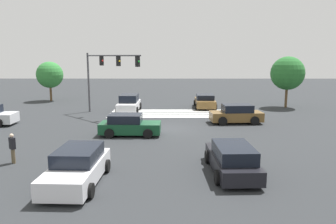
{
  "coord_description": "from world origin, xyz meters",
  "views": [
    {
      "loc": [
        -0.07,
        23.88,
        5.42
      ],
      "look_at": [
        0.0,
        0.0,
        1.3
      ],
      "focal_mm": 35.0,
      "sensor_mm": 36.0,
      "label": 1
    }
  ],
  "objects_px": {
    "car_2": "(129,104)",
    "tree_corner_c": "(288,73)",
    "car_3": "(129,125)",
    "car_5": "(77,167)",
    "traffic_signal_mast": "(105,68)",
    "car_1": "(205,101)",
    "car_6": "(232,159)",
    "car_0": "(236,114)",
    "pedestrian": "(12,147)",
    "tree_corner_a": "(50,75)"
  },
  "relations": [
    {
      "from": "traffic_signal_mast",
      "to": "car_5",
      "type": "height_order",
      "value": "traffic_signal_mast"
    },
    {
      "from": "car_0",
      "to": "car_2",
      "type": "xyz_separation_m",
      "value": [
        9.39,
        -5.52,
        0.06
      ]
    },
    {
      "from": "car_1",
      "to": "car_5",
      "type": "height_order",
      "value": "car_5"
    },
    {
      "from": "traffic_signal_mast",
      "to": "car_3",
      "type": "height_order",
      "value": "traffic_signal_mast"
    },
    {
      "from": "car_2",
      "to": "tree_corner_a",
      "type": "relative_size",
      "value": 0.96
    },
    {
      "from": "car_1",
      "to": "car_3",
      "type": "relative_size",
      "value": 1.03
    },
    {
      "from": "traffic_signal_mast",
      "to": "car_5",
      "type": "bearing_deg",
      "value": -38.66
    },
    {
      "from": "car_1",
      "to": "pedestrian",
      "type": "relative_size",
      "value": 2.81
    },
    {
      "from": "car_5",
      "to": "car_6",
      "type": "relative_size",
      "value": 1.0
    },
    {
      "from": "pedestrian",
      "to": "tree_corner_c",
      "type": "bearing_deg",
      "value": -2.86
    },
    {
      "from": "car_2",
      "to": "car_6",
      "type": "xyz_separation_m",
      "value": [
        -6.85,
        17.08,
        -0.11
      ]
    },
    {
      "from": "traffic_signal_mast",
      "to": "car_0",
      "type": "distance_m",
      "value": 12.22
    },
    {
      "from": "car_6",
      "to": "car_3",
      "type": "bearing_deg",
      "value": 35.32
    },
    {
      "from": "car_2",
      "to": "tree_corner_c",
      "type": "height_order",
      "value": "tree_corner_c"
    },
    {
      "from": "traffic_signal_mast",
      "to": "tree_corner_c",
      "type": "height_order",
      "value": "traffic_signal_mast"
    },
    {
      "from": "traffic_signal_mast",
      "to": "car_6",
      "type": "distance_m",
      "value": 17.64
    },
    {
      "from": "tree_corner_c",
      "to": "car_6",
      "type": "bearing_deg",
      "value": 64.46
    },
    {
      "from": "traffic_signal_mast",
      "to": "tree_corner_a",
      "type": "distance_m",
      "value": 13.17
    },
    {
      "from": "traffic_signal_mast",
      "to": "car_1",
      "type": "xyz_separation_m",
      "value": [
        -9.5,
        -4.6,
        -3.61
      ]
    },
    {
      "from": "tree_corner_c",
      "to": "car_3",
      "type": "bearing_deg",
      "value": 39.25
    },
    {
      "from": "traffic_signal_mast",
      "to": "car_2",
      "type": "distance_m",
      "value": 4.49
    },
    {
      "from": "traffic_signal_mast",
      "to": "tree_corner_c",
      "type": "xyz_separation_m",
      "value": [
        -18.12,
        -4.89,
        -0.69
      ]
    },
    {
      "from": "pedestrian",
      "to": "tree_corner_a",
      "type": "relative_size",
      "value": 0.33
    },
    {
      "from": "car_2",
      "to": "traffic_signal_mast",
      "type": "bearing_deg",
      "value": -38.94
    },
    {
      "from": "car_5",
      "to": "tree_corner_c",
      "type": "relative_size",
      "value": 0.88
    },
    {
      "from": "car_0",
      "to": "car_6",
      "type": "xyz_separation_m",
      "value": [
        2.54,
        11.57,
        -0.05
      ]
    },
    {
      "from": "car_6",
      "to": "tree_corner_c",
      "type": "bearing_deg",
      "value": -27.63
    },
    {
      "from": "car_3",
      "to": "car_1",
      "type": "bearing_deg",
      "value": 63.14
    },
    {
      "from": "car_3",
      "to": "car_2",
      "type": "bearing_deg",
      "value": 98.41
    },
    {
      "from": "car_2",
      "to": "car_5",
      "type": "xyz_separation_m",
      "value": [
        0.01,
        18.28,
        -0.08
      ]
    },
    {
      "from": "car_1",
      "to": "pedestrian",
      "type": "distance_m",
      "value": 21.57
    },
    {
      "from": "traffic_signal_mast",
      "to": "car_3",
      "type": "distance_m",
      "value": 8.83
    },
    {
      "from": "car_3",
      "to": "tree_corner_c",
      "type": "relative_size",
      "value": 0.78
    },
    {
      "from": "traffic_signal_mast",
      "to": "car_1",
      "type": "height_order",
      "value": "traffic_signal_mast"
    },
    {
      "from": "traffic_signal_mast",
      "to": "car_1",
      "type": "bearing_deg",
      "value": 70.83
    },
    {
      "from": "car_3",
      "to": "car_5",
      "type": "xyz_separation_m",
      "value": [
        1.17,
        8.63,
        0.02
      ]
    },
    {
      "from": "car_3",
      "to": "tree_corner_a",
      "type": "distance_m",
      "value": 21.04
    },
    {
      "from": "car_2",
      "to": "car_3",
      "type": "xyz_separation_m",
      "value": [
        -1.17,
        9.65,
        -0.1
      ]
    },
    {
      "from": "traffic_signal_mast",
      "to": "car_5",
      "type": "distance_m",
      "value": 16.62
    },
    {
      "from": "car_6",
      "to": "pedestrian",
      "type": "bearing_deg",
      "value": 80.42
    },
    {
      "from": "car_0",
      "to": "car_1",
      "type": "bearing_deg",
      "value": -81.56
    },
    {
      "from": "car_6",
      "to": "car_2",
      "type": "bearing_deg",
      "value": 19.77
    },
    {
      "from": "car_2",
      "to": "car_6",
      "type": "distance_m",
      "value": 18.41
    },
    {
      "from": "traffic_signal_mast",
      "to": "car_5",
      "type": "xyz_separation_m",
      "value": [
        -1.79,
        16.13,
        -3.58
      ]
    },
    {
      "from": "car_2",
      "to": "tree_corner_a",
      "type": "distance_m",
      "value": 13.2
    },
    {
      "from": "car_2",
      "to": "car_3",
      "type": "bearing_deg",
      "value": 7.91
    },
    {
      "from": "car_6",
      "to": "pedestrian",
      "type": "height_order",
      "value": "pedestrian"
    },
    {
      "from": "traffic_signal_mast",
      "to": "pedestrian",
      "type": "bearing_deg",
      "value": -54.37
    },
    {
      "from": "car_0",
      "to": "traffic_signal_mast",
      "type": "bearing_deg",
      "value": -20.28
    },
    {
      "from": "traffic_signal_mast",
      "to": "tree_corner_c",
      "type": "distance_m",
      "value": 18.78
    }
  ]
}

